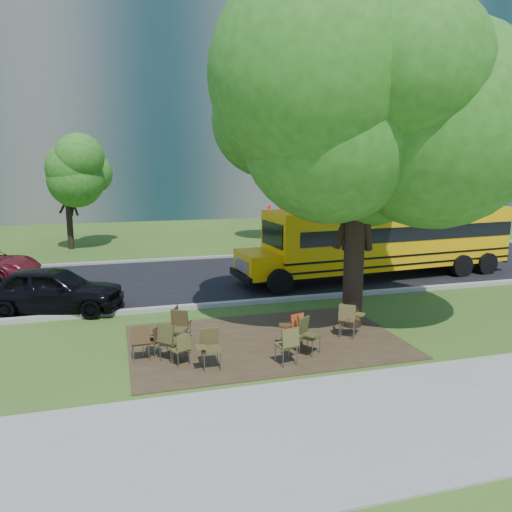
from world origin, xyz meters
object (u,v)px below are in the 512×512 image
object	(u,v)px
chair_12	(346,317)
chair_8	(153,338)
main_tree	(358,139)
chair_7	(349,317)
chair_4	(288,341)
chair_5	(307,332)
black_car	(53,290)
chair_3	(209,344)
chair_9	(177,325)
chair_0	(142,339)
chair_1	(170,338)
chair_10	(180,320)
chair_11	(296,325)
chair_2	(182,346)
school_bus	(387,238)
chair_6	(294,329)

from	to	relation	value
chair_12	chair_8	bearing A→B (deg)	-65.22
main_tree	chair_7	xyz separation A→B (m)	(-0.52, -0.87, -4.63)
chair_4	chair_7	xyz separation A→B (m)	(2.16, 1.27, 0.01)
main_tree	chair_4	bearing A→B (deg)	-141.35
chair_5	black_car	xyz separation A→B (m)	(-6.34, 5.43, 0.16)
chair_4	chair_7	size ratio (longest dim) A/B	0.98
chair_3	chair_4	distance (m)	1.82
chair_9	black_car	size ratio (longest dim) A/B	0.23
chair_7	black_car	bearing A→B (deg)	-170.63
chair_7	chair_8	bearing A→B (deg)	-141.07
chair_0	chair_1	world-z (taller)	chair_1
chair_1	chair_5	xyz separation A→B (m)	(3.26, -0.44, -0.02)
chair_0	chair_10	world-z (taller)	chair_0
chair_1	chair_11	xyz separation A→B (m)	(3.24, 0.34, -0.07)
main_tree	chair_8	world-z (taller)	main_tree
chair_8	black_car	size ratio (longest dim) A/B	0.18
chair_2	chair_7	bearing A→B (deg)	-17.29
school_bus	black_car	xyz separation A→B (m)	(-12.57, -1.58, -0.90)
chair_8	chair_11	bearing A→B (deg)	-61.34
main_tree	chair_7	world-z (taller)	main_tree
chair_2	chair_3	size ratio (longest dim) A/B	0.83
chair_6	chair_11	world-z (taller)	chair_6
school_bus	chair_8	xyz separation A→B (m)	(-9.85, -6.13, -1.15)
main_tree	chair_3	distance (m)	6.70
chair_1	chair_7	xyz separation A→B (m)	(4.74, 0.34, 0.00)
main_tree	black_car	world-z (taller)	main_tree
chair_5	chair_11	bearing A→B (deg)	-125.40
chair_4	chair_8	bearing A→B (deg)	143.43
chair_5	black_car	bearing A→B (deg)	-77.42
chair_2	chair_8	bearing A→B (deg)	102.41
chair_1	chair_4	size ratio (longest dim) A/B	1.02
chair_6	chair_10	size ratio (longest dim) A/B	1.01
chair_3	chair_8	world-z (taller)	chair_3
school_bus	chair_5	bearing A→B (deg)	-136.41
chair_3	chair_8	bearing A→B (deg)	-41.08
chair_2	chair_11	world-z (taller)	chair_11
chair_0	chair_12	world-z (taller)	chair_0
chair_7	chair_10	world-z (taller)	chair_7
main_tree	chair_7	size ratio (longest dim) A/B	9.23
chair_0	chair_9	xyz separation A→B (m)	(0.90, 0.63, 0.04)
main_tree	chair_0	bearing A→B (deg)	-170.59
chair_5	main_tree	bearing A→B (deg)	-177.58
main_tree	school_bus	size ratio (longest dim) A/B	0.76
chair_11	chair_12	world-z (taller)	chair_12
chair_3	chair_9	distance (m)	1.58
chair_3	chair_10	distance (m)	2.10
chair_2	chair_12	size ratio (longest dim) A/B	0.87
chair_5	chair_6	distance (m)	0.41
chair_6	chair_11	xyz separation A→B (m)	(0.21, 0.44, -0.05)
chair_9	main_tree	bearing A→B (deg)	-148.02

